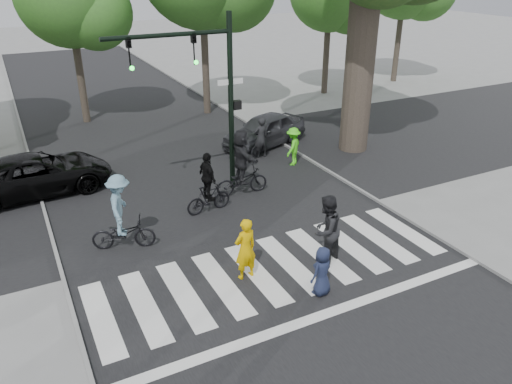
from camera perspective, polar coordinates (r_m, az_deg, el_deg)
ground at (r=12.70m, az=4.25°, el=-10.94°), size 120.00×120.00×0.00m
road_stem at (r=16.52m, az=-4.72°, el=-1.78°), size 10.00×70.00×0.01m
road_cross at (r=19.08m, az=-8.22°, el=1.87°), size 70.00×10.00×0.01m
curb_left at (r=15.57m, az=-22.18°, el=-5.35°), size 0.10×70.00×0.10m
curb_right at (r=18.79m, az=9.61°, el=1.55°), size 0.10×70.00×0.10m
crosswalk at (r=13.15m, az=2.75°, el=-9.41°), size 10.00×3.85×0.01m
traffic_signal at (r=16.38m, az=-5.70°, el=12.47°), size 4.45×0.29×6.00m
pedestrian_woman at (r=12.61m, az=-1.22°, el=-6.52°), size 0.67×0.49×1.69m
pedestrian_child at (r=12.24m, az=7.56°, el=-8.97°), size 0.72×0.57×1.29m
pedestrian_adult at (r=13.30m, az=8.00°, el=-4.32°), size 1.17×1.07×1.95m
cyclist_left at (r=14.30m, az=-15.12°, el=-2.83°), size 1.86×1.29×2.23m
cyclist_mid at (r=15.93m, az=-5.49°, el=0.42°), size 1.59×0.98×2.03m
cyclist_right at (r=17.02m, az=-1.66°, el=2.99°), size 1.89×1.76×2.34m
car_suv at (r=18.85m, az=-23.77°, el=1.89°), size 5.16×2.65×1.39m
car_grey at (r=21.82m, az=0.98°, el=7.07°), size 4.38×2.86×1.39m
bystander_hivis at (r=19.72m, az=4.27°, el=5.21°), size 1.12×1.05×1.52m
bystander_dark at (r=20.39m, az=0.57°, el=6.21°), size 0.62×0.41×1.69m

